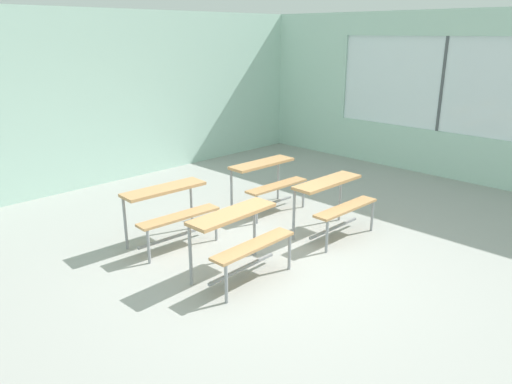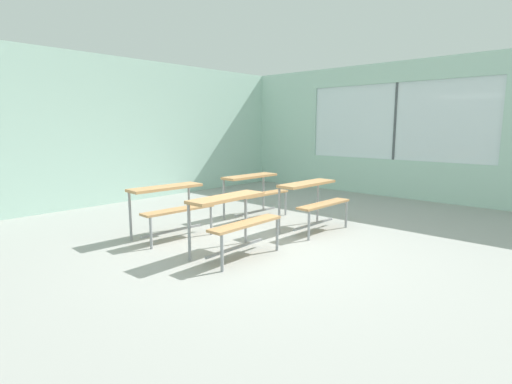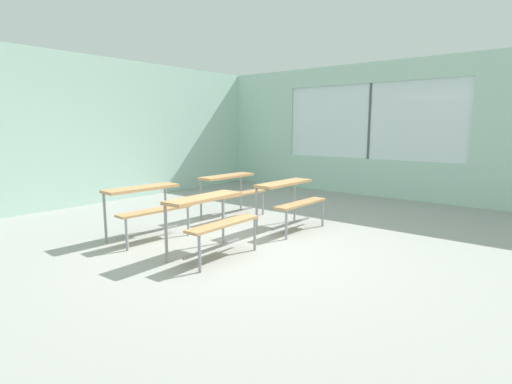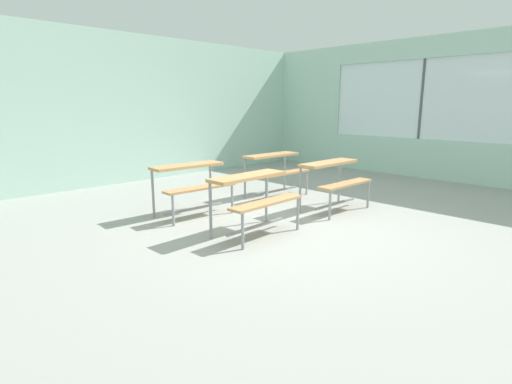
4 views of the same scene
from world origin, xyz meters
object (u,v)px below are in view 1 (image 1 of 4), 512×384
desk_bench_r1c0 (169,203)px  desk_bench_r0c1 (334,195)px  desk_bench_r1c1 (267,175)px  desk_bench_r0c0 (240,230)px

desk_bench_r1c0 → desk_bench_r0c1: bearing=-33.9°
desk_bench_r0c1 → desk_bench_r1c0: size_ratio=0.98×
desk_bench_r0c1 → desk_bench_r1c1: 1.28m
desk_bench_r1c0 → desk_bench_r0c0: bearing=-85.4°
desk_bench_r1c0 → desk_bench_r1c1: same height
desk_bench_r0c0 → desk_bench_r1c0: same height
desk_bench_r0c0 → desk_bench_r0c1: same height
desk_bench_r0c1 → desk_bench_r0c0: bearing=-179.7°
desk_bench_r0c0 → desk_bench_r0c1: bearing=-2.7°
desk_bench_r0c1 → desk_bench_r1c0: (-1.72, 1.29, 0.00)m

